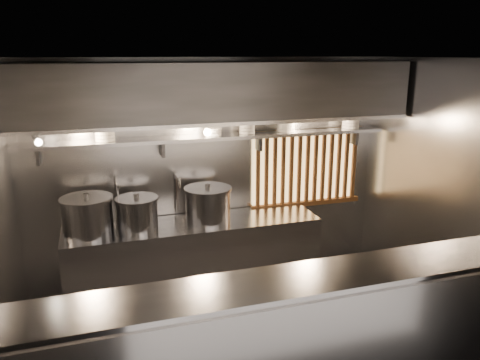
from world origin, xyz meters
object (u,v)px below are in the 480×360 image
pendant_bulb (207,132)px  stock_pot_right (208,204)px  stock_pot_left (88,216)px  heat_lamp (35,136)px  stock_pot_mid (137,213)px

pendant_bulb → stock_pot_right: bearing=-111.2°
stock_pot_left → stock_pot_right: stock_pot_left is taller
stock_pot_left → stock_pot_right: size_ratio=1.10×
heat_lamp → stock_pot_mid: size_ratio=0.63×
stock_pot_mid → stock_pot_left: bearing=-179.8°
heat_lamp → stock_pot_right: bearing=8.9°
pendant_bulb → stock_pot_mid: size_ratio=0.34×
heat_lamp → stock_pot_left: heat_lamp is taller
heat_lamp → stock_pot_left: bearing=32.4°
stock_pot_left → heat_lamp: bearing=-147.6°
pendant_bulb → stock_pot_left: bearing=-176.3°
stock_pot_mid → stock_pot_right: (0.83, 0.02, 0.02)m
stock_pot_mid → stock_pot_right: size_ratio=0.85×
pendant_bulb → stock_pot_left: pendant_bulb is taller
stock_pot_right → pendant_bulb: bearing=68.8°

